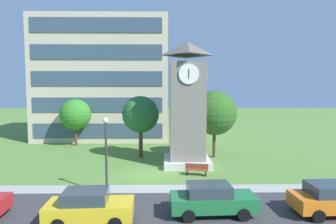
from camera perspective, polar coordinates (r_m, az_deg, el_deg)
ground_plane at (r=23.54m, az=-4.01°, el=-12.10°), size 160.00×160.00×0.00m
street_asphalt at (r=16.25m, az=-5.65°, el=-19.97°), size 120.00×7.20×0.01m
kerb_strip at (r=20.32m, az=-4.56°, el=-14.83°), size 120.00×1.60×0.01m
office_building at (r=42.32m, az=-11.96°, el=6.17°), size 17.27×12.04×16.00m
clock_tower at (r=25.48m, az=3.78°, el=0.26°), size 4.07×4.07×10.79m
park_bench at (r=23.21m, az=5.63°, el=-11.17°), size 1.86×0.84×0.88m
street_lamp at (r=18.81m, az=-12.08°, el=-6.58°), size 0.36×0.36×4.95m
tree_streetside at (r=28.45m, az=-5.42°, el=-0.51°), size 3.60×3.60×6.07m
tree_by_building at (r=28.72m, az=9.13°, el=-0.20°), size 4.34×4.34×6.57m
tree_near_tower at (r=36.03m, az=-17.74°, el=-0.48°), size 3.64×3.64×5.55m
parked_car_yellow at (r=15.79m, az=-15.26°, el=-17.48°), size 4.40×2.14×1.69m
parked_car_green at (r=16.36m, az=8.64°, el=-16.58°), size 4.63×2.08×1.69m
parked_car_orange at (r=18.50m, az=29.59°, el=-14.59°), size 4.42×2.23×1.69m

